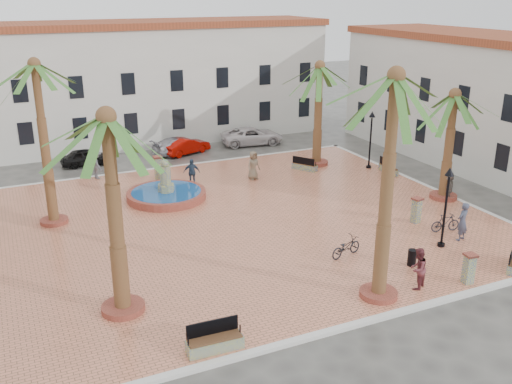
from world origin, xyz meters
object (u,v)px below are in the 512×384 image
(palm_nw, at_px, (36,81))
(bicycle_b, at_px, (445,223))
(car_white, at_px, (252,136))
(pedestrian_fountain_a, at_px, (253,165))
(pedestrian_east, at_px, (449,186))
(cyclist_a, at_px, (462,222))
(bollard_se, at_px, (469,268))
(bollard_e, at_px, (416,210))
(bench_ne, at_px, (305,166))
(car_red, at_px, (186,146))
(litter_bin, at_px, (412,258))
(bench_s, at_px, (215,342))
(lamppost_s, at_px, (447,194))
(palm_s, at_px, (394,101))
(car_silver, at_px, (179,145))
(pedestrian_fountain_b, at_px, (192,172))
(bicycle_a, at_px, (346,247))
(pedestrian_north, at_px, (97,164))
(fountain, at_px, (166,193))
(palm_ne, at_px, (319,78))
(car_black, at_px, (87,157))
(cyclist_b, at_px, (418,269))
(bollard_n, at_px, (158,167))
(palm_sw, at_px, (108,142))
(bench_e, at_px, (388,169))
(palm_e, at_px, (453,108))
(lamppost_e, at_px, (371,130))

(palm_nw, distance_m, bicycle_b, 21.53)
(car_white, bearing_deg, pedestrian_fountain_a, 164.29)
(car_white, bearing_deg, pedestrian_east, -155.25)
(cyclist_a, relative_size, bicycle_b, 1.24)
(bollard_se, xyz_separation_m, bollard_e, (2.36, 6.20, 0.02))
(bench_ne, relative_size, car_red, 0.47)
(litter_bin, relative_size, car_white, 0.15)
(bench_s, distance_m, lamppost_s, 13.52)
(lamppost_s, relative_size, litter_bin, 5.24)
(palm_s, xyz_separation_m, car_silver, (-0.75, 24.30, -7.46))
(lamppost_s, relative_size, car_white, 0.80)
(palm_nw, xyz_separation_m, pedestrian_fountain_b, (8.59, 2.73, -6.57))
(bench_s, xyz_separation_m, bicycle_a, (8.10, 4.29, 0.18))
(cyclist_a, distance_m, pedestrian_north, 22.61)
(fountain, height_order, bicycle_b, fountain)
(palm_ne, height_order, pedestrian_fountain_a, palm_ne)
(bollard_e, height_order, car_white, bollard_e)
(car_black, bearing_deg, bollard_e, -143.56)
(bench_ne, xyz_separation_m, cyclist_b, (-3.83, -16.27, 0.63))
(bollard_n, bearing_deg, car_red, 56.14)
(palm_ne, relative_size, bollard_n, 4.72)
(bollard_se, relative_size, bicycle_a, 0.75)
(palm_sw, xyz_separation_m, bench_e, (20.01, 10.01, -6.42))
(bollard_se, distance_m, pedestrian_fountain_a, 16.64)
(fountain, bearing_deg, car_red, 65.34)
(fountain, distance_m, bollard_se, 17.54)
(pedestrian_north, distance_m, car_red, 8.21)
(bollard_se, distance_m, bicycle_b, 5.47)
(bench_s, height_order, car_silver, car_silver)
(palm_nw, relative_size, bench_s, 4.34)
(bench_ne, bearing_deg, lamppost_s, 147.16)
(bollard_se, bearing_deg, bench_ne, 84.61)
(bollard_se, distance_m, cyclist_a, 4.56)
(car_white, bearing_deg, bench_ne, -170.28)
(bench_s, relative_size, car_black, 0.56)
(bicycle_a, bearing_deg, pedestrian_north, 12.98)
(cyclist_b, relative_size, bicycle_b, 1.14)
(palm_sw, bearing_deg, palm_nw, 97.87)
(litter_bin, relative_size, pedestrian_east, 0.45)
(fountain, xyz_separation_m, palm_s, (4.56, -14.61, 7.60))
(palm_e, relative_size, bench_s, 3.28)
(pedestrian_fountain_b, bearing_deg, palm_e, -14.38)
(car_black, bearing_deg, cyclist_b, -159.43)
(bollard_n, xyz_separation_m, pedestrian_fountain_a, (5.61, -2.60, 0.14))
(fountain, distance_m, pedestrian_fountain_b, 2.71)
(litter_bin, xyz_separation_m, bicycle_b, (4.00, 2.32, 0.09))
(bench_s, height_order, cyclist_a, cyclist_a)
(palm_s, distance_m, bicycle_b, 10.95)
(lamppost_s, xyz_separation_m, bollard_se, (-1.55, -3.32, -1.99))
(lamppost_e, bearing_deg, bollard_n, 165.13)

